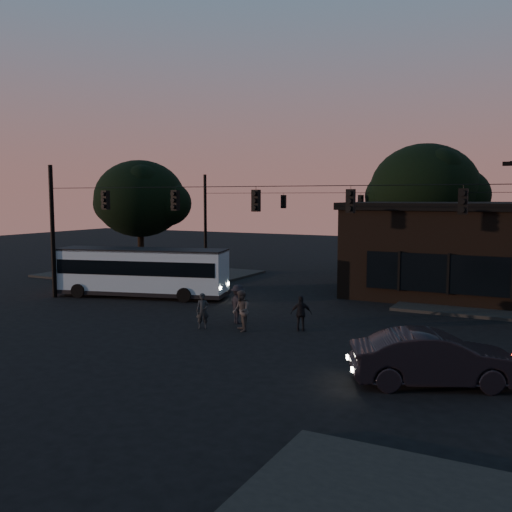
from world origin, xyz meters
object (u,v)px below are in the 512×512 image
at_px(building, 490,249).
at_px(pedestrian_b, 241,311).
at_px(car, 435,359).
at_px(pedestrian_d, 238,304).
at_px(pedestrian_a, 203,311).
at_px(pedestrian_c, 301,313).
at_px(bus, 142,270).

xyz_separation_m(building, pedestrian_b, (-8.52, -14.29, -1.82)).
relative_size(car, pedestrian_b, 2.85).
bearing_deg(car, pedestrian_d, 39.16).
bearing_deg(pedestrian_a, pedestrian_c, -8.24).
distance_m(pedestrian_a, pedestrian_d, 1.81).
relative_size(building, pedestrian_a, 9.96).
distance_m(building, car, 17.79).
height_order(bus, pedestrian_c, bus).
bearing_deg(pedestrian_c, car, 121.83).
distance_m(car, pedestrian_a, 10.83).
distance_m(bus, car, 19.54).
distance_m(pedestrian_a, pedestrian_c, 4.29).
bearing_deg(pedestrian_b, pedestrian_a, -118.86).
bearing_deg(building, bus, -151.52).
relative_size(bus, pedestrian_b, 5.72).
relative_size(building, pedestrian_b, 8.70).
height_order(bus, car, bus).
bearing_deg(pedestrian_a, pedestrian_b, -19.06).
xyz_separation_m(pedestrian_a, pedestrian_b, (1.74, 0.31, 0.11)).
height_order(bus, pedestrian_b, bus).
height_order(car, pedestrian_b, pedestrian_b).
height_order(building, pedestrian_c, building).
bearing_deg(pedestrian_d, car, -170.02).
bearing_deg(car, pedestrian_b, 43.82).
distance_m(bus, pedestrian_b, 10.29).
relative_size(pedestrian_b, pedestrian_d, 1.00).
distance_m(building, bus, 20.10).
bearing_deg(pedestrian_d, pedestrian_c, -144.53).
height_order(car, pedestrian_d, pedestrian_d).
distance_m(building, pedestrian_c, 14.61).
height_order(pedestrian_a, pedestrian_d, pedestrian_d).
relative_size(pedestrian_a, pedestrian_c, 1.01).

